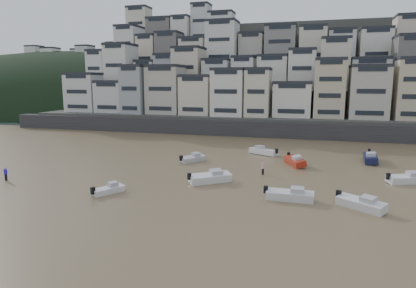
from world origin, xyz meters
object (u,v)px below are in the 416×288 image
(boat_b, at_px, (361,202))
(boat_e, at_px, (295,160))
(boat_j, at_px, (109,189))
(boat_f, at_px, (193,158))
(boat_i, at_px, (370,156))
(person_blue, at_px, (6,174))
(boat_d, at_px, (407,178))
(boat_h, at_px, (263,150))
(boat_c, at_px, (210,176))
(boat_a, at_px, (290,194))
(person_pink, at_px, (263,168))

(boat_b, xyz_separation_m, boat_e, (-7.37, 18.01, 0.05))
(boat_j, bearing_deg, boat_f, 17.28)
(boat_i, bearing_deg, person_blue, -58.21)
(boat_d, bearing_deg, boat_f, 148.97)
(boat_e, xyz_separation_m, boat_h, (-5.63, 6.79, 0.00))
(person_blue, bearing_deg, boat_e, 28.66)
(boat_c, bearing_deg, boat_a, -60.70)
(boat_c, bearing_deg, person_pink, 8.25)
(boat_h, relative_size, boat_j, 1.39)
(boat_d, xyz_separation_m, boat_f, (-29.50, 4.39, -0.09))
(boat_i, bearing_deg, boat_h, -90.19)
(boat_a, relative_size, boat_f, 1.16)
(person_blue, bearing_deg, person_pink, 21.41)
(boat_h, bearing_deg, boat_i, -156.20)
(boat_d, distance_m, person_blue, 50.55)
(person_blue, distance_m, person_pink, 33.41)
(boat_j, distance_m, person_pink, 20.56)
(boat_a, distance_m, boat_j, 20.13)
(boat_a, distance_m, person_pink, 11.10)
(boat_a, bearing_deg, boat_d, 39.54)
(boat_f, bearing_deg, person_pink, -78.40)
(boat_f, bearing_deg, person_blue, 166.13)
(boat_e, relative_size, person_pink, 3.22)
(boat_c, height_order, boat_f, boat_c)
(boat_j, bearing_deg, person_pink, -20.08)
(boat_f, bearing_deg, boat_i, -39.51)
(boat_a, height_order, boat_b, boat_a)
(boat_a, bearing_deg, person_blue, -175.94)
(boat_b, xyz_separation_m, boat_c, (-17.00, 5.16, 0.08))
(boat_f, xyz_separation_m, boat_h, (9.92, 8.73, 0.13))
(boat_c, relative_size, boat_j, 1.44)
(boat_d, relative_size, boat_e, 0.95)
(boat_j, bearing_deg, boat_h, 2.26)
(boat_i, bearing_deg, boat_f, -70.55)
(boat_f, bearing_deg, boat_c, -116.86)
(boat_f, relative_size, boat_h, 0.83)
(boat_b, relative_size, boat_i, 0.82)
(boat_j, xyz_separation_m, person_pink, (15.61, 13.38, 0.32))
(boat_a, xyz_separation_m, boat_i, (10.84, 22.83, 0.13))
(boat_d, distance_m, boat_e, 15.32)
(boat_a, distance_m, boat_d, 17.32)
(boat_j, bearing_deg, boat_b, -55.82)
(boat_d, height_order, boat_j, boat_d)
(boat_i, relative_size, person_blue, 3.67)
(boat_a, bearing_deg, boat_i, 65.49)
(boat_e, relative_size, boat_h, 0.99)
(boat_b, distance_m, boat_j, 26.93)
(boat_a, relative_size, boat_e, 0.97)
(boat_c, distance_m, boat_i, 27.92)
(boat_j, height_order, person_blue, person_blue)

